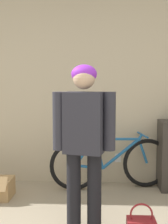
{
  "coord_description": "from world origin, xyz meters",
  "views": [
    {
      "loc": [
        0.27,
        -1.77,
        1.43
      ],
      "look_at": [
        0.14,
        1.06,
        1.14
      ],
      "focal_mm": 50.0,
      "sensor_mm": 36.0,
      "label": 1
    }
  ],
  "objects": [
    {
      "name": "wall_back",
      "position": [
        0.0,
        2.5,
        1.3
      ],
      "size": [
        8.0,
        0.07,
        2.6
      ],
      "color": "beige",
      "rests_on": "ground_plane"
    },
    {
      "name": "bicycle",
      "position": [
        0.45,
        2.23,
        0.35
      ],
      "size": [
        1.6,
        0.47,
        0.72
      ],
      "rotation": [
        0.0,
        0.0,
        0.18
      ],
      "color": "black",
      "rests_on": "ground_plane"
    },
    {
      "name": "person",
      "position": [
        0.14,
        1.06,
        0.94
      ],
      "size": [
        0.58,
        0.29,
        1.57
      ],
      "rotation": [
        0.0,
        0.0,
        -0.23
      ],
      "color": "black",
      "rests_on": "ground_plane"
    }
  ]
}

